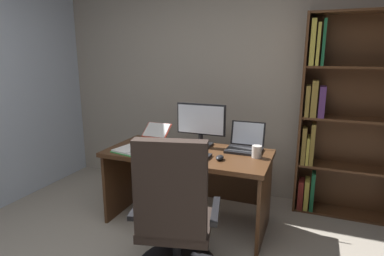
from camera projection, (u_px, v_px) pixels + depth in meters
wall_back at (224, 77)px, 3.59m from camera, size 4.63×0.12×2.68m
desk at (191, 169)px, 3.02m from camera, size 1.51×0.71×0.71m
bookshelf at (338, 119)px, 3.06m from camera, size 0.92×0.28×1.97m
office_chair at (174, 222)px, 2.19m from camera, size 0.68×0.60×1.07m
monitor at (201, 125)px, 3.05m from camera, size 0.49×0.16×0.41m
laptop at (245, 144)px, 2.94m from camera, size 0.32×0.31×0.25m
keyboard at (187, 155)px, 2.78m from camera, size 0.42×0.15×0.02m
computer_mouse at (220, 158)px, 2.67m from camera, size 0.06×0.10×0.04m
reading_stand_with_book at (156, 132)px, 3.31m from camera, size 0.28×0.24×0.16m
open_binder at (138, 150)px, 2.90m from camera, size 0.46×0.39×0.02m
notepad at (174, 148)px, 3.01m from camera, size 0.15×0.21×0.01m
pen at (176, 147)px, 3.00m from camera, size 0.14×0.02×0.01m
coffee_mug at (257, 152)px, 2.73m from camera, size 0.09×0.09×0.11m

